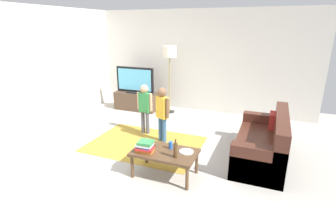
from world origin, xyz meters
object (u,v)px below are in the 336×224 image
tv_stand (136,101)px  coffee_table (165,154)px  couch (265,145)px  tv (135,80)px  child_center (162,110)px  plate (186,152)px  child_near_tv (145,105)px  book_stack (145,146)px  tv_remote (150,145)px  bottle (175,150)px  soda_can (171,145)px  floor_lamp (170,55)px

tv_stand → coffee_table: 3.55m
couch → coffee_table: size_ratio=1.80×
tv → child_center: 2.27m
coffee_table → plate: (0.32, 0.10, 0.06)m
child_near_tv → coffee_table: bearing=-53.4°
book_stack → coffee_table: bearing=23.5°
coffee_table → tv_remote: size_ratio=5.88×
tv_stand → tv_remote: tv_stand is taller
child_center → book_stack: bearing=-78.4°
child_near_tv → book_stack: child_near_tv is taller
tv → coffee_table: tv is taller
child_near_tv → coffee_table: size_ratio=1.10×
tv_stand → coffee_table: (2.08, -2.88, 0.13)m
bottle → tv_remote: bottle is taller
tv_stand → coffee_table: tv_stand is taller
couch → child_center: bearing=178.3°
tv → tv_stand: bearing=90.0°
book_stack → bottle: 0.50m
tv_stand → book_stack: 3.51m
soda_can → plate: 0.28m
tv_stand → floor_lamp: 1.62m
floor_lamp → bottle: floor_lamp is taller
child_near_tv → bottle: (1.29, -1.56, -0.12)m
floor_lamp → bottle: bearing=-66.9°
tv → bottle: size_ratio=3.82×
child_center → bottle: child_center is taller
floor_lamp → child_center: 2.12m
coffee_table → child_near_tv: bearing=126.6°
floor_lamp → tv_remote: (0.82, -2.93, -1.11)m
tv_remote → tv_stand: bearing=120.3°
soda_can → plate: size_ratio=0.55×
floor_lamp → child_center: size_ratio=1.57×
tv_stand → child_center: bearing=-47.9°
plate → soda_can: bearing=175.8°
child_near_tv → plate: child_near_tv is taller
coffee_table → tv_remote: (-0.30, 0.10, 0.06)m
tv_stand → tv: size_ratio=1.09×
tv_remote → soda_can: soda_can is taller
coffee_table → tv: bearing=126.0°
floor_lamp → plate: floor_lamp is taller
child_center → coffee_table: (0.55, -1.18, -0.31)m
tv_remote → plate: size_ratio=0.77×
couch → book_stack: 2.13m
tv_remote → soda_can: (0.35, 0.02, 0.05)m
tv_stand → child_center: size_ratio=1.06×
tv → book_stack: (1.80, -2.98, -0.34)m
couch → tv_stand: bearing=153.5°
book_stack → soda_can: (0.33, 0.24, -0.03)m
child_center → plate: bearing=-51.3°
tv_stand → plate: tv_stand is taller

